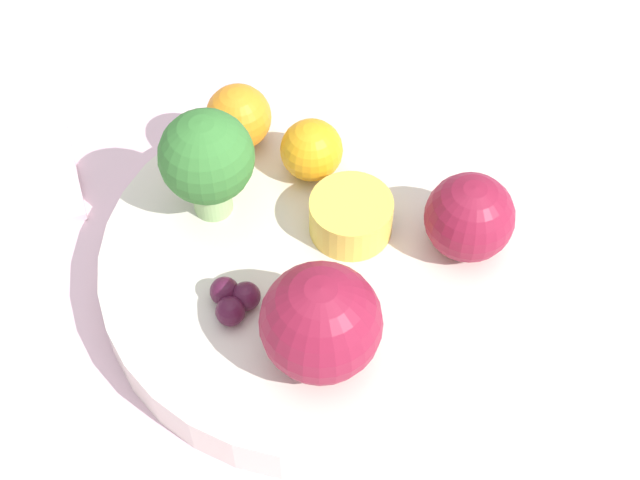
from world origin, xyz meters
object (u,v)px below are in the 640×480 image
Objects in this scene: bowl at (320,265)px; apple_red at (321,323)px; broccoli at (207,160)px; apple_green at (469,217)px; orange_front at (238,117)px; grape_cluster at (234,300)px; small_cup at (351,216)px; orange_back at (312,150)px.

bowl is 0.08m from apple_red.
broccoli reaches higher than apple_red.
bowl is at bearing 76.79° from apple_red.
apple_red reaches higher than apple_green.
orange_front is 0.13m from grape_cluster.
orange_front is at bearing 94.51° from apple_red.
broccoli is at bearing 155.05° from small_cup.
bowl is 0.07m from orange_back.
orange_front is at bearing 106.39° from bowl.
apple_red is (-0.02, -0.07, 0.05)m from bowl.
small_cup reaches higher than bowl.
apple_green is 1.34× the size of orange_back.
orange_front is (-0.03, 0.10, 0.03)m from bowl.
orange_back is (0.01, 0.06, 0.03)m from bowl.
bowl is at bearing 26.21° from grape_cluster.
orange_front is 1.08× the size of orange_back.
broccoli reaches higher than small_cup.
grape_cluster is at bearing -153.79° from bowl.
apple_red is 1.24× the size of apple_green.
orange_back is (0.02, 0.13, -0.01)m from apple_red.
small_cup is (-0.06, 0.03, -0.01)m from apple_green.
apple_green reaches higher than bowl.
orange_back is (0.04, -0.04, -0.00)m from orange_front.
bowl is 0.11m from orange_front.
broccoli reaches higher than bowl.
apple_green is 1.70× the size of grape_cluster.
orange_back is 0.79× the size of small_cup.
orange_front is at bearing 120.03° from small_cup.
orange_front is 0.85× the size of small_cup.
orange_front is at bearing 77.97° from grape_cluster.
small_cup is (0.01, -0.05, -0.01)m from orange_back.
grape_cluster is at bearing -153.32° from small_cup.
bowl is 5.27× the size of small_cup.
bowl is at bearing -98.83° from orange_back.
broccoli is 0.06m from orange_front.
apple_red is 0.13m from orange_back.
apple_red reaches higher than orange_front.
apple_green is (0.14, -0.06, -0.02)m from broccoli.
orange_back reaches higher than small_cup.
grape_cluster is at bearing 134.86° from apple_red.
orange_front is 0.05m from orange_back.
grape_cluster is at bearing -175.18° from apple_green.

